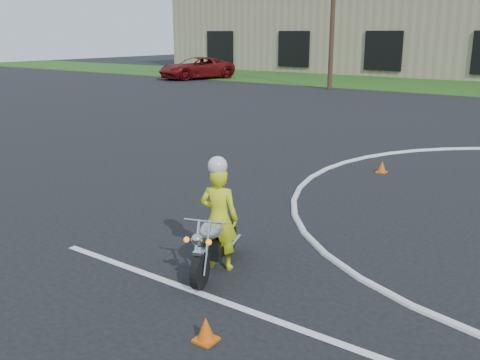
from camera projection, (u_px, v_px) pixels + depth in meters
The scene contains 4 objects.
primary_motorcycle at pixel (215, 242), 7.71m from camera, with size 0.75×1.68×0.92m.
rider_primary_grp at pixel (219, 215), 7.72m from camera, with size 0.65×0.53×1.70m.
pickup_grp at pixel (196, 68), 39.93m from camera, with size 4.37×6.27×1.59m.
warehouse at pixel (397, 23), 48.10m from camera, with size 41.00×17.00×8.30m.
Camera 1 is at (-0.05, -8.92, 3.37)m, focal length 40.00 mm.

